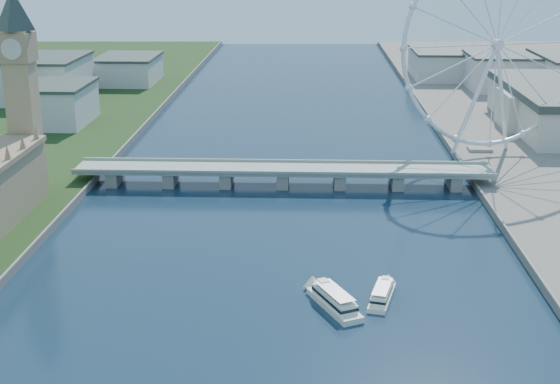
{
  "coord_description": "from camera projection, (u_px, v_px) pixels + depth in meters",
  "views": [
    {
      "loc": [
        13.79,
        -96.36,
        122.51
      ],
      "look_at": [
        1.88,
        210.0,
        24.73
      ],
      "focal_mm": 50.0,
      "sensor_mm": 36.0,
      "label": 1
    }
  ],
  "objects": [
    {
      "name": "big_ben",
      "position": [
        19.0,
        65.0,
        378.64
      ],
      "size": [
        20.02,
        20.02,
        110.0
      ],
      "color": "tan",
      "rests_on": "ground"
    },
    {
      "name": "westminster_bridge",
      "position": [
        283.0,
        173.0,
        413.06
      ],
      "size": [
        220.0,
        22.0,
        9.5
      ],
      "color": "gray",
      "rests_on": "ground"
    },
    {
      "name": "london_eye",
      "position": [
        497.0,
        45.0,
        442.55
      ],
      "size": [
        113.6,
        39.12,
        124.3
      ],
      "color": "silver",
      "rests_on": "ground"
    },
    {
      "name": "county_hall",
      "position": [
        545.0,
        132.0,
        532.36
      ],
      "size": [
        54.0,
        144.0,
        35.0
      ],
      "primitive_type": null,
      "color": "beige",
      "rests_on": "ground"
    },
    {
      "name": "city_skyline",
      "position": [
        340.0,
        75.0,
        656.07
      ],
      "size": [
        505.0,
        280.0,
        32.0
      ],
      "color": "beige",
      "rests_on": "ground"
    },
    {
      "name": "tour_boat_near",
      "position": [
        334.0,
        308.0,
        274.95
      ],
      "size": [
        21.45,
        32.59,
        7.14
      ],
      "primitive_type": null,
      "rotation": [
        0.0,
        0.0,
        0.45
      ],
      "color": "white",
      "rests_on": "ground"
    },
    {
      "name": "tour_boat_far",
      "position": [
        382.0,
        300.0,
        280.86
      ],
      "size": [
        13.35,
        27.87,
        5.94
      ],
      "primitive_type": null,
      "rotation": [
        0.0,
        0.0,
        -0.25
      ],
      "color": "white",
      "rests_on": "ground"
    }
  ]
}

